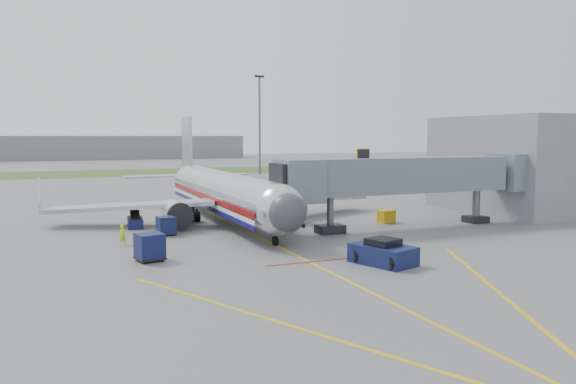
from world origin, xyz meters
name	(u,v)px	position (x,y,z in m)	size (l,w,h in m)	color
ground	(286,250)	(0.00, 0.00, 0.00)	(400.00, 400.00, 0.00)	#565659
grass_strip	(128,173)	(0.00, 90.00, 0.01)	(300.00, 25.00, 0.01)	#2D4C1E
apron_markings	(334,274)	(0.00, -7.40, 0.00)	(21.52, 50.00, 0.01)	gold
airliner	(224,192)	(0.00, 15.25, 2.65)	(32.10, 35.67, 10.25)	silver
jet_bridge	(402,177)	(12.86, 5.00, 4.47)	(25.30, 4.00, 6.90)	slate
terminal	(512,164)	(30.00, 10.00, 5.00)	(10.00, 16.00, 10.00)	slate
light_mast_right	(260,122)	(25.00, 75.00, 10.78)	(2.00, 0.44, 20.40)	#595B60
distant_terminal	(69,148)	(-10.00, 170.00, 4.00)	(120.00, 14.00, 8.00)	slate
pushback_tug	(383,253)	(4.00, -6.21, 0.67)	(3.50, 4.43, 1.61)	#0D0F39
baggage_cart_a	(186,214)	(-3.64, 15.54, 0.76)	(1.48, 1.48, 1.49)	#0D0F39
baggage_cart_b	(150,247)	(-9.26, 0.27, 0.90)	(1.94, 1.94, 1.77)	#0D0F39
baggage_cart_c	(166,226)	(-6.58, 9.22, 0.76)	(1.54, 1.54, 1.50)	#0D0F39
belt_loader	(135,222)	(-8.34, 14.42, 0.46)	(1.51, 3.89, 1.86)	#0D0F39
ground_power_cart	(386,217)	(13.31, 8.00, 0.58)	(1.62, 1.23, 1.17)	#C4910B
ramp_worker	(123,235)	(-10.27, 6.23, 0.76)	(0.55, 0.36, 1.52)	#D0E51A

